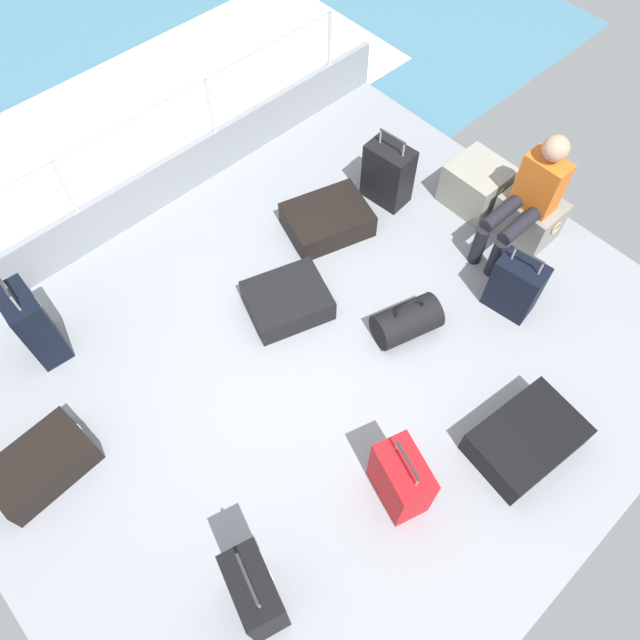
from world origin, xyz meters
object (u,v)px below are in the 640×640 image
passenger_seated (528,197)px  suitcase_0 (327,220)px  suitcase_1 (401,479)px  suitcase_6 (288,300)px  duffel_bag (407,321)px  suitcase_5 (256,593)px  cargo_crate_1 (528,217)px  suitcase_3 (33,324)px  suitcase_2 (41,465)px  suitcase_7 (515,286)px  cargo_crate_0 (476,185)px  suitcase_4 (526,439)px  suitcase_8 (388,174)px

passenger_seated → suitcase_0: (-1.19, -1.05, -0.46)m
suitcase_1 → suitcase_6: bearing=165.1°
suitcase_1 → duffel_bag: bearing=130.8°
suitcase_0 → duffel_bag: 1.22m
suitcase_5 → passenger_seated: bearing=102.1°
cargo_crate_1 → suitcase_6: bearing=-111.2°
suitcase_6 → duffel_bag: (0.79, 0.54, 0.04)m
suitcase_0 → suitcase_3: (-0.58, -2.40, 0.22)m
suitcase_2 → suitcase_7: (1.29, 3.44, 0.15)m
cargo_crate_1 → suitcase_1: 2.61m
cargo_crate_0 → suitcase_2: (-0.37, -4.11, -0.09)m
cargo_crate_1 → suitcase_5: 3.66m
suitcase_4 → suitcase_7: bearing=133.1°
suitcase_6 → duffel_bag: bearing=34.2°
cargo_crate_1 → suitcase_0: size_ratio=0.64×
cargo_crate_1 → cargo_crate_0: bearing=-175.5°
suitcase_3 → suitcase_7: (2.16, 2.93, -0.08)m
cargo_crate_0 → suitcase_4: bearing=-41.5°
cargo_crate_0 → suitcase_1: suitcase_1 is taller
passenger_seated → duffel_bag: (-0.00, -1.32, -0.42)m
suitcase_2 → suitcase_8: bearing=93.3°
suitcase_1 → suitcase_8: bearing=135.8°
cargo_crate_1 → suitcase_7: bearing=-61.4°
suitcase_6 → suitcase_7: suitcase_7 is taller
suitcase_7 → duffel_bag: suitcase_7 is taller
passenger_seated → suitcase_1: 2.45m
suitcase_2 → cargo_crate_0: bearing=84.9°
suitcase_8 → suitcase_0: bearing=-97.0°
suitcase_4 → suitcase_7: (-0.82, 0.87, 0.14)m
passenger_seated → suitcase_5: (0.73, -3.40, -0.22)m
suitcase_2 → suitcase_8: suitcase_8 is taller
suitcase_2 → suitcase_3: size_ratio=0.80×
suitcase_1 → suitcase_3: suitcase_3 is taller
cargo_crate_1 → suitcase_0: (-1.19, -1.23, -0.08)m
suitcase_7 → suitcase_8: bearing=175.3°
cargo_crate_1 → suitcase_7: suitcase_7 is taller
suitcase_1 → cargo_crate_0: bearing=119.4°
suitcase_3 → suitcase_7: bearing=53.6°
passenger_seated → suitcase_1: bearing=-70.1°
suitcase_1 → suitcase_5: (-0.10, -1.12, 0.09)m
suitcase_7 → passenger_seated: bearing=126.2°
suitcase_4 → suitcase_6: bearing=-167.2°
suitcase_3 → suitcase_6: size_ratio=1.15×
suitcase_3 → suitcase_0: bearing=76.4°
passenger_seated → suitcase_6: 2.07m
suitcase_8 → suitcase_3: bearing=-102.2°
suitcase_5 → suitcase_0: bearing=129.2°
suitcase_1 → cargo_crate_1: bearing=108.6°
suitcase_3 → suitcase_8: suitcase_3 is taller
cargo_crate_0 → suitcase_1: 2.79m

